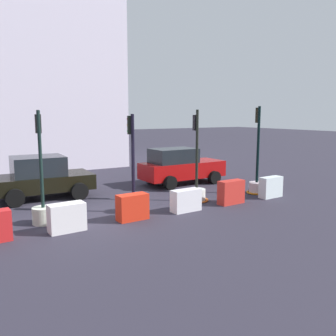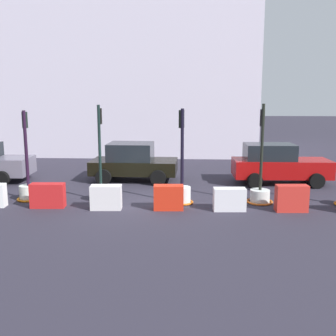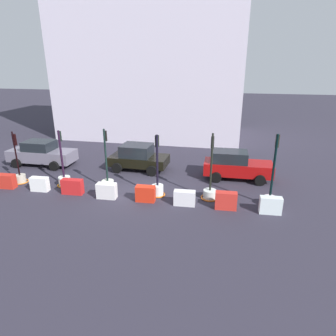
% 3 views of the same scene
% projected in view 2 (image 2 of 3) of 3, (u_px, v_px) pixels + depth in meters
% --- Properties ---
extents(ground_plane, '(120.00, 120.00, 0.00)m').
position_uv_depth(ground_plane, '(142.00, 202.00, 14.48)').
color(ground_plane, '#2B2834').
extents(traffic_light_1, '(0.87, 0.87, 3.27)m').
position_uv_depth(traffic_light_1, '(28.00, 186.00, 14.66)').
color(traffic_light_1, silver).
rests_on(traffic_light_1, ground_plane).
extents(traffic_light_2, '(0.67, 0.67, 3.47)m').
position_uv_depth(traffic_light_2, '(101.00, 185.00, 14.55)').
color(traffic_light_2, beige).
rests_on(traffic_light_2, ground_plane).
extents(traffic_light_3, '(0.82, 0.82, 3.35)m').
position_uv_depth(traffic_light_3, '(182.00, 187.00, 14.19)').
color(traffic_light_3, silver).
rests_on(traffic_light_3, ground_plane).
extents(traffic_light_4, '(0.95, 0.95, 3.51)m').
position_uv_depth(traffic_light_4, '(260.00, 189.00, 14.26)').
color(traffic_light_4, silver).
rests_on(traffic_light_4, ground_plane).
extents(construction_barrier_2, '(1.17, 0.48, 0.84)m').
position_uv_depth(construction_barrier_2, '(48.00, 195.00, 13.67)').
color(construction_barrier_2, red).
rests_on(construction_barrier_2, ground_plane).
extents(construction_barrier_3, '(1.05, 0.52, 0.82)m').
position_uv_depth(construction_barrier_3, '(106.00, 197.00, 13.46)').
color(construction_barrier_3, silver).
rests_on(construction_barrier_3, ground_plane).
extents(construction_barrier_4, '(1.01, 0.50, 0.83)m').
position_uv_depth(construction_barrier_4, '(169.00, 197.00, 13.41)').
color(construction_barrier_4, red).
rests_on(construction_barrier_4, ground_plane).
extents(construction_barrier_5, '(1.08, 0.49, 0.76)m').
position_uv_depth(construction_barrier_5, '(230.00, 199.00, 13.31)').
color(construction_barrier_5, silver).
rests_on(construction_barrier_5, ground_plane).
extents(construction_barrier_6, '(1.06, 0.47, 0.89)m').
position_uv_depth(construction_barrier_6, '(292.00, 198.00, 13.20)').
color(construction_barrier_6, red).
rests_on(construction_barrier_6, ground_plane).
extents(car_black_sedan, '(3.85, 2.37, 1.69)m').
position_uv_depth(car_black_sedan, '(133.00, 162.00, 17.96)').
color(car_black_sedan, black).
rests_on(car_black_sedan, ground_plane).
extents(car_red_compact, '(4.13, 2.06, 1.74)m').
position_uv_depth(car_red_compact, '(278.00, 164.00, 17.26)').
color(car_red_compact, '#9E0D0D').
rests_on(car_red_compact, ground_plane).
extents(building_main_facade, '(17.34, 9.20, 16.38)m').
position_uv_depth(building_main_facade, '(128.00, 29.00, 27.08)').
color(building_main_facade, silver).
rests_on(building_main_facade, ground_plane).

